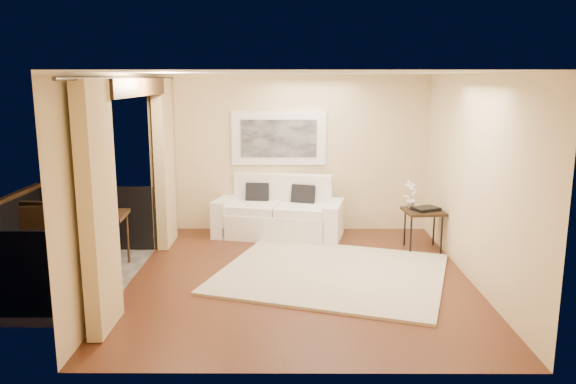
{
  "coord_description": "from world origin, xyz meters",
  "views": [
    {
      "loc": [
        -0.14,
        -7.16,
        2.63
      ],
      "look_at": [
        -0.17,
        0.62,
        1.05
      ],
      "focal_mm": 35.0,
      "sensor_mm": 36.0,
      "label": 1
    }
  ],
  "objects_px": {
    "balcony_chair_far": "(44,233)",
    "ice_bucket": "(92,205)",
    "side_table": "(424,214)",
    "orchid": "(411,194)",
    "balcony_chair_near": "(38,240)",
    "sofa": "(279,215)",
    "bistro_table": "(101,220)"
  },
  "relations": [
    {
      "from": "side_table",
      "to": "balcony_chair_near",
      "type": "relative_size",
      "value": 0.62
    },
    {
      "from": "balcony_chair_near",
      "to": "bistro_table",
      "type": "bearing_deg",
      "value": 33.23
    },
    {
      "from": "balcony_chair_far",
      "to": "ice_bucket",
      "type": "distance_m",
      "value": 0.73
    },
    {
      "from": "sofa",
      "to": "bistro_table",
      "type": "height_order",
      "value": "sofa"
    },
    {
      "from": "side_table",
      "to": "orchid",
      "type": "bearing_deg",
      "value": 138.73
    },
    {
      "from": "sofa",
      "to": "side_table",
      "type": "relative_size",
      "value": 3.55
    },
    {
      "from": "side_table",
      "to": "bistro_table",
      "type": "distance_m",
      "value": 4.78
    },
    {
      "from": "balcony_chair_far",
      "to": "ice_bucket",
      "type": "bearing_deg",
      "value": -129.58
    },
    {
      "from": "balcony_chair_far",
      "to": "ice_bucket",
      "type": "xyz_separation_m",
      "value": [
        0.49,
        0.47,
        0.27
      ]
    },
    {
      "from": "sofa",
      "to": "balcony_chair_far",
      "type": "height_order",
      "value": "balcony_chair_far"
    },
    {
      "from": "ice_bucket",
      "to": "balcony_chair_far",
      "type": "bearing_deg",
      "value": -136.69
    },
    {
      "from": "side_table",
      "to": "orchid",
      "type": "distance_m",
      "value": 0.36
    },
    {
      "from": "sofa",
      "to": "ice_bucket",
      "type": "relative_size",
      "value": 11.25
    },
    {
      "from": "side_table",
      "to": "ice_bucket",
      "type": "distance_m",
      "value": 4.91
    },
    {
      "from": "balcony_chair_near",
      "to": "orchid",
      "type": "bearing_deg",
      "value": 7.04
    },
    {
      "from": "bistro_table",
      "to": "orchid",
      "type": "bearing_deg",
      "value": 13.45
    },
    {
      "from": "sofa",
      "to": "balcony_chair_near",
      "type": "height_order",
      "value": "balcony_chair_near"
    },
    {
      "from": "balcony_chair_near",
      "to": "side_table",
      "type": "bearing_deg",
      "value": 4.94
    },
    {
      "from": "side_table",
      "to": "ice_bucket",
      "type": "height_order",
      "value": "ice_bucket"
    },
    {
      "from": "side_table",
      "to": "balcony_chair_far",
      "type": "distance_m",
      "value": 5.48
    },
    {
      "from": "ice_bucket",
      "to": "side_table",
      "type": "bearing_deg",
      "value": 9.78
    },
    {
      "from": "sofa",
      "to": "orchid",
      "type": "height_order",
      "value": "orchid"
    },
    {
      "from": "orchid",
      "to": "balcony_chair_far",
      "type": "relative_size",
      "value": 0.41
    },
    {
      "from": "orchid",
      "to": "balcony_chair_near",
      "type": "height_order",
      "value": "orchid"
    },
    {
      "from": "sofa",
      "to": "bistro_table",
      "type": "relative_size",
      "value": 2.84
    },
    {
      "from": "sofa",
      "to": "orchid",
      "type": "relative_size",
      "value": 5.1
    },
    {
      "from": "sofa",
      "to": "side_table",
      "type": "bearing_deg",
      "value": -8.06
    },
    {
      "from": "balcony_chair_far",
      "to": "ice_bucket",
      "type": "height_order",
      "value": "balcony_chair_far"
    },
    {
      "from": "side_table",
      "to": "orchid",
      "type": "height_order",
      "value": "orchid"
    },
    {
      "from": "ice_bucket",
      "to": "bistro_table",
      "type": "bearing_deg",
      "value": -32.61
    },
    {
      "from": "orchid",
      "to": "balcony_chair_far",
      "type": "height_order",
      "value": "orchid"
    },
    {
      "from": "orchid",
      "to": "ice_bucket",
      "type": "bearing_deg",
      "value": -168.02
    }
  ]
}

